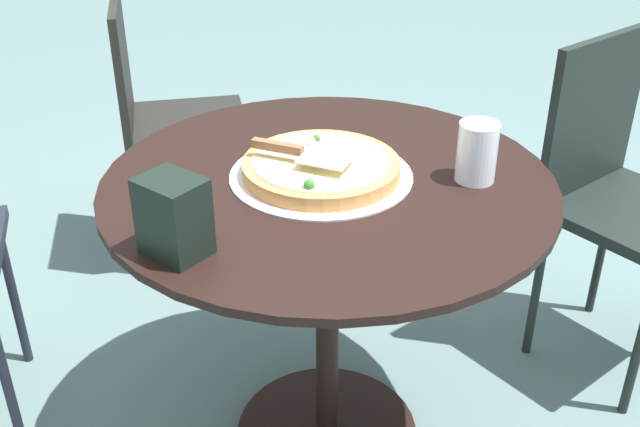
% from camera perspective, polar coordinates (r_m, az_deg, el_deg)
% --- Properties ---
extents(patio_table, '(0.92, 0.92, 0.71)m').
position_cam_1_polar(patio_table, '(1.63, 0.58, -2.33)').
color(patio_table, black).
rests_on(patio_table, ground).
extents(pizza_on_tray, '(0.38, 0.38, 0.05)m').
position_cam_1_polar(pizza_on_tray, '(1.56, -0.01, 3.34)').
color(pizza_on_tray, silver).
rests_on(pizza_on_tray, patio_table).
extents(pizza_server, '(0.12, 0.21, 0.02)m').
position_cam_1_polar(pizza_server, '(1.53, -1.50, 4.58)').
color(pizza_server, silver).
rests_on(pizza_server, pizza_on_tray).
extents(drinking_cup, '(0.08, 0.08, 0.12)m').
position_cam_1_polar(drinking_cup, '(1.56, 11.59, 4.50)').
color(drinking_cup, white).
rests_on(drinking_cup, patio_table).
extents(napkin_dispenser, '(0.10, 0.11, 0.14)m').
position_cam_1_polar(napkin_dispenser, '(1.30, -10.77, -0.28)').
color(napkin_dispenser, black).
rests_on(napkin_dispenser, patio_table).
extents(patio_chair_near, '(0.52, 0.52, 0.85)m').
position_cam_1_polar(patio_chair_near, '(2.48, -11.61, 7.56)').
color(patio_chair_near, black).
rests_on(patio_chair_near, ground).
extents(patio_chair_far, '(0.41, 0.41, 0.88)m').
position_cam_1_polar(patio_chair_far, '(2.09, 21.22, 2.15)').
color(patio_chair_far, black).
rests_on(patio_chair_far, ground).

